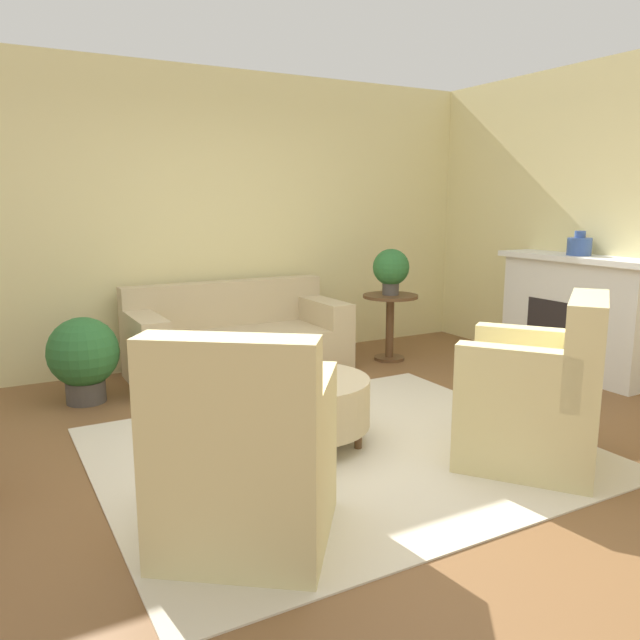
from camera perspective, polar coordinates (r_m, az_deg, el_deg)
ground_plane at (r=4.07m, az=1.95°, el=-11.93°), size 16.00×16.00×0.00m
wall_back at (r=6.18m, az=-10.87°, el=9.03°), size 9.18×0.12×2.80m
rug at (r=4.06m, az=1.95°, el=-11.87°), size 2.95×2.50×0.01m
couch at (r=5.82m, az=-7.58°, el=-1.89°), size 1.96×0.89×0.82m
armchair_left at (r=2.92m, az=-6.91°, el=-12.88°), size 1.06×1.07×1.03m
armchair_right at (r=3.99m, az=19.43°, el=-6.89°), size 1.06×1.07×1.03m
ottoman_table at (r=4.09m, az=-1.52°, el=-7.49°), size 0.86×0.86×0.43m
side_table at (r=6.24m, az=6.42°, el=0.41°), size 0.54×0.54×0.66m
fireplace at (r=6.13m, az=22.31°, el=0.63°), size 0.44×1.53×1.10m
vase_mantel_near at (r=6.05m, az=22.62°, el=6.29°), size 0.21×0.21×0.22m
potted_plant_on_side_table at (r=6.17m, az=6.51°, el=4.69°), size 0.36×0.36×0.45m
potted_plant_floor at (r=5.24m, az=-20.82°, el=-3.06°), size 0.55×0.55×0.68m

